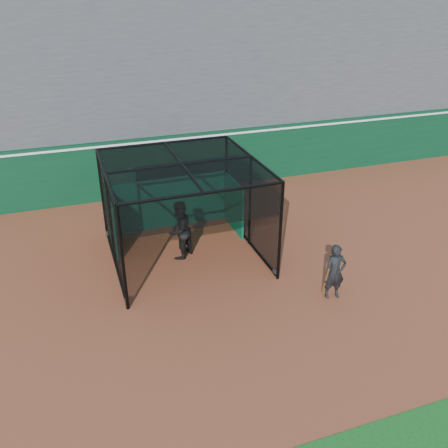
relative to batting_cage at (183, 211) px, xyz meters
name	(u,v)px	position (x,y,z in m)	size (l,w,h in m)	color
ground	(239,298)	(0.81, -2.92, -1.59)	(120.00, 120.00, 0.00)	brown
outfield_wall	(168,163)	(0.81, 5.58, -0.30)	(50.00, 0.50, 2.50)	#0A371E
grandstand	(146,72)	(0.81, 9.35, 2.89)	(50.00, 7.85, 8.95)	#4C4C4F
batting_cage	(183,211)	(0.00, 0.00, 0.00)	(4.69, 4.81, 3.18)	black
batter	(179,230)	(-0.18, -0.09, -0.60)	(0.96, 0.75, 1.98)	black
on_deck_player	(335,272)	(3.40, -3.75, -0.76)	(0.65, 0.48, 1.66)	black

